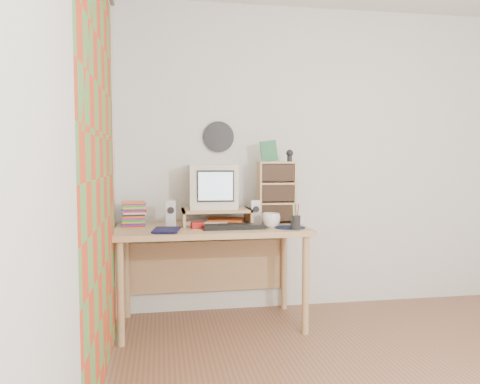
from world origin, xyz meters
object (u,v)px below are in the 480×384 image
object	(u,v)px
crt_monitor	(214,187)
diary	(153,228)
keyboard	(234,227)
mug	(271,220)
desk	(210,243)
cd_rack	(276,192)
dvd_stack	(134,210)

from	to	relation	value
crt_monitor	diary	distance (m)	0.62
keyboard	mug	size ratio (longest dim) A/B	3.24
desk	diary	size ratio (longest dim) A/B	6.50
crt_monitor	mug	bearing A→B (deg)	-32.60
desk	diary	xyz separation A→B (m)	(-0.42, -0.24, 0.16)
keyboard	diary	xyz separation A→B (m)	(-0.57, -0.03, 0.01)
cd_rack	mug	xyz separation A→B (m)	(-0.11, -0.26, -0.19)
cd_rack	crt_monitor	bearing A→B (deg)	179.86
desk	keyboard	world-z (taller)	keyboard
dvd_stack	crt_monitor	bearing A→B (deg)	0.14
mug	crt_monitor	bearing A→B (deg)	143.46
keyboard	dvd_stack	distance (m)	0.77
crt_monitor	mug	size ratio (longest dim) A/B	2.62
desk	crt_monitor	bearing A→B (deg)	67.67
dvd_stack	cd_rack	bearing A→B (deg)	-2.16
desk	mug	distance (m)	0.50
dvd_stack	mug	world-z (taller)	dvd_stack
keyboard	cd_rack	size ratio (longest dim) A/B	0.92
crt_monitor	cd_rack	world-z (taller)	cd_rack
keyboard	cd_rack	world-z (taller)	cd_rack
diary	mug	bearing A→B (deg)	10.78
desk	dvd_stack	xyz separation A→B (m)	(-0.57, 0.06, 0.25)
desk	keyboard	distance (m)	0.29
crt_monitor	cd_rack	distance (m)	0.50
desk	crt_monitor	size ratio (longest dim) A/B	3.94
diary	cd_rack	bearing A→B (deg)	25.65
desk	cd_rack	world-z (taller)	cd_rack
desk	mug	world-z (taller)	mug
crt_monitor	keyboard	size ratio (longest dim) A/B	0.81
diary	crt_monitor	bearing A→B (deg)	43.69
crt_monitor	dvd_stack	size ratio (longest dim) A/B	1.49
diary	desk	bearing A→B (deg)	37.79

